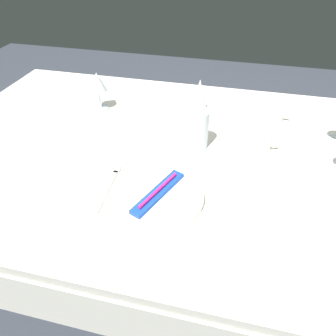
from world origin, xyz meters
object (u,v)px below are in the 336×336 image
spoon_dessert (238,200)px  spoon_soup (226,197)px  fork_outer (109,185)px  coffee_cup_left (273,112)px  dinner_plate (158,197)px  drink_tumbler (198,131)px  wine_glass_centre (98,84)px  napkin_folded (199,97)px  coffee_cup_right (260,140)px  dinner_knife (213,205)px  toothbrush_package (158,192)px

spoon_dessert → spoon_soup: bearing=174.6°
fork_outer → coffee_cup_left: (0.48, 0.51, 0.04)m
dinner_plate → drink_tumbler: drink_tumbler is taller
fork_outer → wine_glass_centre: 0.51m
spoon_dessert → napkin_folded: 0.52m
coffee_cup_right → spoon_soup: bearing=-108.2°
spoon_dessert → coffee_cup_left: bearing=78.3°
dinner_knife → dinner_plate: bearing=-176.7°
wine_glass_centre → drink_tumbler: bearing=-22.7°
spoon_soup → dinner_knife: bearing=-128.8°
wine_glass_centre → fork_outer: bearing=-64.5°
dinner_knife → napkin_folded: 0.54m
spoon_soup → spoon_dessert: (0.03, -0.00, 0.00)m
coffee_cup_right → dinner_knife: bearing=-111.5°
coffee_cup_right → wine_glass_centre: size_ratio=0.66×
toothbrush_package → dinner_knife: 0.16m
coffee_cup_left → wine_glass_centre: size_ratio=0.67×
coffee_cup_left → drink_tumbler: drink_tumbler is taller
spoon_dessert → coffee_cup_left: size_ratio=1.95×
dinner_plate → napkin_folded: bearing=86.8°
toothbrush_package → drink_tumbler: (0.07, 0.29, 0.04)m
coffee_cup_left → spoon_dessert: bearing=-101.7°
spoon_dessert → coffee_cup_right: coffee_cup_right is taller
spoon_soup → coffee_cup_left: bearing=74.4°
dinner_knife → coffee_cup_left: (0.17, 0.52, 0.04)m
fork_outer → wine_glass_centre: bearing=115.5°
coffee_cup_left → drink_tumbler: bearing=-137.0°
coffee_cup_left → dinner_plate: bearing=-121.4°
fork_outer → wine_glass_centre: wine_glass_centre is taller
drink_tumbler → spoon_soup: bearing=-62.7°
fork_outer → spoon_dessert: spoon_dessert is taller
spoon_dessert → napkin_folded: napkin_folded is taller
fork_outer → toothbrush_package: bearing=-7.1°
drink_tumbler → spoon_dessert: bearing=-57.1°
dinner_knife → drink_tumbler: size_ratio=1.58×
coffee_cup_left → coffee_cup_right: coffee_cup_right is taller
coffee_cup_right → napkin_folded: napkin_folded is taller
napkin_folded → spoon_soup: bearing=-71.7°
spoon_soup → napkin_folded: size_ratio=1.55×
coffee_cup_right → wine_glass_centre: bearing=165.9°
dinner_plate → fork_outer: bearing=172.9°
toothbrush_package → dinner_knife: size_ratio=0.95×
dinner_plate → fork_outer: (-0.16, 0.02, -0.01)m
spoon_dessert → coffee_cup_right: 0.27m
dinner_plate → napkin_folded: size_ratio=1.79×
dinner_plate → spoon_dessert: bearing=12.0°
spoon_dessert → toothbrush_package: bearing=-168.0°
coffee_cup_left → coffee_cup_right: bearing=-102.4°
fork_outer → napkin_folded: bearing=69.8°
wine_glass_centre → dinner_plate: bearing=-51.7°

